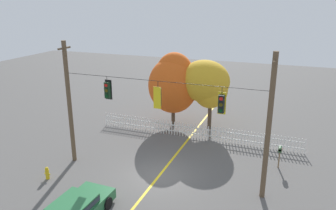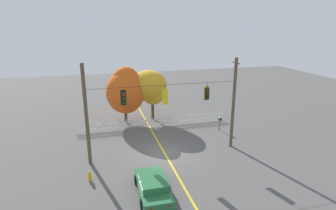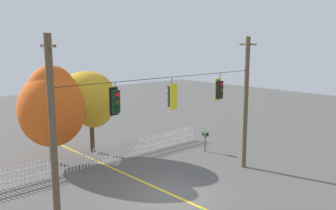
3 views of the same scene
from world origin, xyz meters
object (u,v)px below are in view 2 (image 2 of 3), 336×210
at_px(autumn_maple_near_fence, 126,90).
at_px(parked_car, 153,186).
at_px(autumn_maple_mid, 150,87).
at_px(traffic_signal_southbound_primary, 165,97).
at_px(fire_hydrant, 90,176).
at_px(traffic_signal_northbound_primary, 124,98).
at_px(traffic_signal_westbound_side, 207,94).
at_px(roadside_mailbox, 220,120).

relative_size(autumn_maple_near_fence, parked_car, 1.40).
distance_m(autumn_maple_near_fence, autumn_maple_mid, 2.63).
xyz_separation_m(traffic_signal_southbound_primary, fire_hydrant, (-6.03, -2.58, -4.56)).
xyz_separation_m(traffic_signal_northbound_primary, parked_car, (1.07, -5.28, -4.44)).
distance_m(traffic_signal_northbound_primary, traffic_signal_westbound_side, 6.75).
relative_size(autumn_maple_mid, fire_hydrant, 7.27).
relative_size(traffic_signal_northbound_primary, roadside_mailbox, 0.99).
xyz_separation_m(autumn_maple_mid, roadside_mailbox, (6.07, -4.98, -2.57)).
height_order(fire_hydrant, roadside_mailbox, roadside_mailbox).
height_order(traffic_signal_westbound_side, fire_hydrant, traffic_signal_westbound_side).
relative_size(traffic_signal_northbound_primary, traffic_signal_westbound_side, 0.94).
distance_m(traffic_signal_southbound_primary, roadside_mailbox, 8.48).
bearing_deg(parked_car, roadside_mailbox, 45.60).
distance_m(autumn_maple_near_fence, fire_hydrant, 12.22).
distance_m(traffic_signal_southbound_primary, parked_car, 7.14).
height_order(traffic_signal_westbound_side, autumn_maple_mid, traffic_signal_westbound_side).
bearing_deg(traffic_signal_northbound_primary, autumn_maple_near_fence, 82.37).
distance_m(traffic_signal_westbound_side, autumn_maple_mid, 9.24).
distance_m(autumn_maple_mid, roadside_mailbox, 8.26).
height_order(traffic_signal_westbound_side, autumn_maple_near_fence, autumn_maple_near_fence).
bearing_deg(traffic_signal_westbound_side, traffic_signal_northbound_primary, 180.00).
bearing_deg(autumn_maple_near_fence, traffic_signal_southbound_primary, -76.36).
bearing_deg(traffic_signal_southbound_primary, parked_car, -112.12).
height_order(traffic_signal_northbound_primary, autumn_maple_mid, traffic_signal_northbound_primary).
xyz_separation_m(traffic_signal_westbound_side, autumn_maple_near_fence, (-5.61, 8.50, -1.32)).
height_order(autumn_maple_near_fence, parked_car, autumn_maple_near_fence).
xyz_separation_m(autumn_maple_near_fence, parked_car, (-0.07, -13.77, -3.03)).
relative_size(parked_car, roadside_mailbox, 3.06).
bearing_deg(autumn_maple_mid, roadside_mailbox, -39.38).
height_order(parked_car, roadside_mailbox, roadside_mailbox).
distance_m(fire_hydrant, roadside_mailbox, 14.14).
relative_size(traffic_signal_northbound_primary, fire_hydrant, 1.83).
bearing_deg(parked_car, fire_hydrant, 145.45).
height_order(autumn_maple_mid, fire_hydrant, autumn_maple_mid).
height_order(autumn_maple_near_fence, autumn_maple_mid, autumn_maple_near_fence).
xyz_separation_m(parked_car, fire_hydrant, (-3.89, 2.68, -0.23)).
bearing_deg(autumn_maple_near_fence, traffic_signal_westbound_side, -56.55).
distance_m(autumn_maple_near_fence, roadside_mailbox, 10.24).
bearing_deg(roadside_mailbox, autumn_maple_near_fence, 150.97).
relative_size(autumn_maple_mid, roadside_mailbox, 3.95).
distance_m(traffic_signal_northbound_primary, autumn_maple_mid, 9.53).
bearing_deg(autumn_maple_mid, autumn_maple_near_fence, -176.53).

